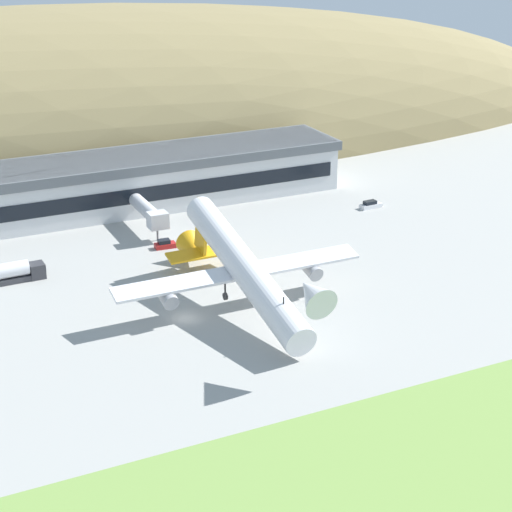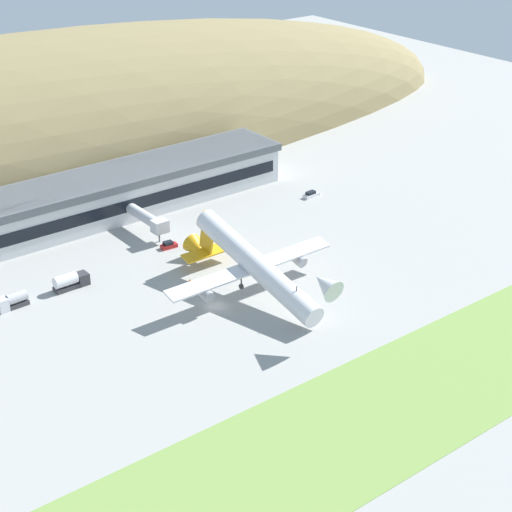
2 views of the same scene
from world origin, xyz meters
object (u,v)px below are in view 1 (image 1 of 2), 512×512
service_car_0 (371,205)px  service_car_1 (165,244)px  fuel_truck (20,271)px  cargo_airplane (242,268)px  jetway_0 (149,212)px  terminal_building (122,179)px  traffic_cone_0 (170,285)px

service_car_0 → service_car_1: bearing=-176.6°
service_car_0 → service_car_1: service_car_1 is taller
fuel_truck → service_car_1: bearing=7.6°
cargo_airplane → fuel_truck: 37.24m
cargo_airplane → service_car_1: cargo_airplane is taller
cargo_airplane → service_car_1: bearing=94.4°
fuel_truck → jetway_0: bearing=24.4°
fuel_truck → terminal_building: bearing=46.8°
cargo_airplane → service_car_1: (-2.14, 27.85, -5.80)m
fuel_truck → cargo_airplane: bearing=-41.5°
jetway_0 → service_car_0: bearing=-7.3°
terminal_building → cargo_airplane: cargo_airplane is taller
cargo_airplane → traffic_cone_0: 15.33m
jetway_0 → service_car_0: jetway_0 is taller
jetway_0 → traffic_cone_0: 24.72m
jetway_0 → cargo_airplane: bearing=-86.7°
service_car_1 → fuel_truck: 25.76m
service_car_1 → traffic_cone_0: service_car_1 is taller
jetway_0 → fuel_truck: bearing=-155.6°
service_car_0 → cargo_airplane: bearing=-144.0°
terminal_building → jetway_0: 15.60m
terminal_building → fuel_truck: bearing=-133.2°
jetway_0 → fuel_truck: size_ratio=1.90×
jetway_0 → service_car_1: bearing=-90.5°
terminal_building → service_car_1: size_ratio=24.06×
service_car_0 → fuel_truck: (-69.51, -6.01, 0.93)m
service_car_0 → fuel_truck: 69.78m
terminal_building → cargo_airplane: bearing=-87.5°
terminal_building → fuel_truck: size_ratio=12.06×
cargo_airplane → service_car_0: size_ratio=9.82×
service_car_0 → traffic_cone_0: 52.23m
traffic_cone_0 → fuel_truck: bearing=149.1°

